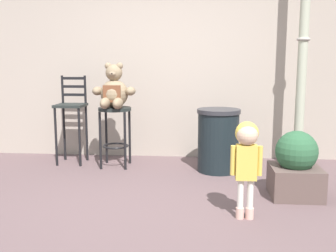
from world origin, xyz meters
name	(u,v)px	position (x,y,z in m)	size (l,w,h in m)	color
ground_plane	(143,210)	(0.00, 0.00, 0.00)	(24.00, 24.00, 0.00)	#604A4D
building_wall	(166,36)	(0.00, 2.27, 1.72)	(6.73, 0.30, 3.43)	#A7998B
bar_stool_with_teddy	(115,124)	(-0.59, 1.52, 0.56)	(0.42, 0.42, 0.77)	black
teddy_bear	(114,91)	(-0.59, 1.49, 0.98)	(0.55, 0.49, 0.57)	#887358
child_walking	(247,149)	(0.90, -0.10, 0.61)	(0.27, 0.21, 0.85)	beige
trash_bin	(218,140)	(0.73, 1.41, 0.39)	(0.53, 0.53, 0.78)	black
lamppost	(301,81)	(1.76, 1.68, 1.11)	(0.28, 0.28, 2.80)	#A3A7A1
bar_chair_empty	(71,112)	(-1.21, 1.67, 0.68)	(0.37, 0.37, 1.17)	black
planter_with_shrub	(296,167)	(1.47, 0.52, 0.31)	(0.49, 0.49, 0.67)	brown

